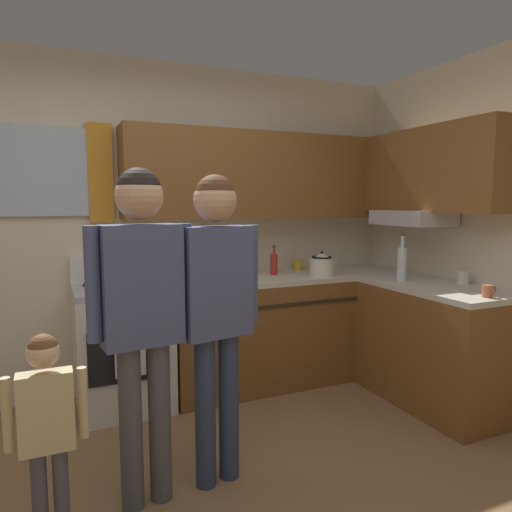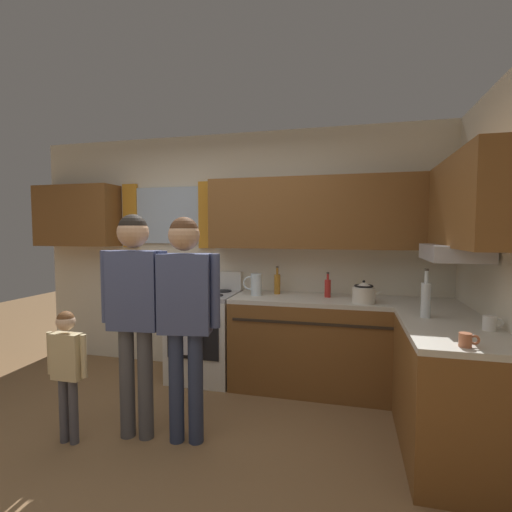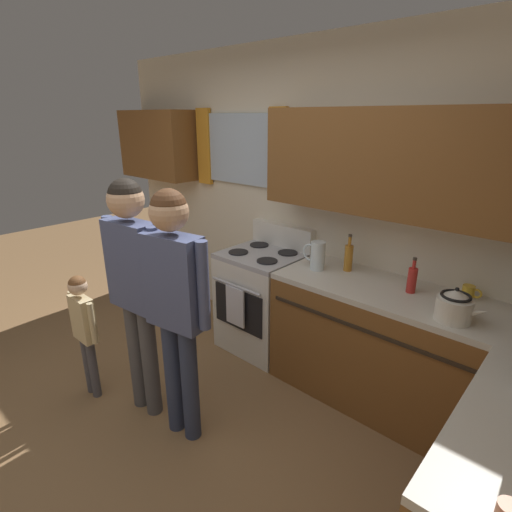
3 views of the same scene
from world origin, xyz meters
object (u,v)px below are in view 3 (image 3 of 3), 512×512
adult_in_plaid (175,291)px  mug_mustard_yellow (469,292)px  bottle_sauce_red (412,279)px  stovetop_kettle (455,305)px  adult_holding_child (134,274)px  bottle_oil_amber (348,257)px  water_pitcher (317,255)px  stove_oven (263,298)px  small_child (84,323)px

adult_in_plaid → mug_mustard_yellow: bearing=47.6°
bottle_sauce_red → adult_in_plaid: (-0.94, -1.22, 0.04)m
stovetop_kettle → adult_holding_child: size_ratio=0.16×
bottle_oil_amber → water_pitcher: size_ratio=1.30×
adult_holding_child → adult_in_plaid: (0.39, 0.03, -0.01)m
stove_oven → small_child: stove_oven is taller
bottle_sauce_red → adult_holding_child: bearing=-136.5°
bottle_oil_amber → mug_mustard_yellow: size_ratio=2.38×
bottle_sauce_red → small_child: 2.31m
bottle_sauce_red → bottle_oil_amber: bottle_oil_amber is taller
stovetop_kettle → water_pitcher: size_ratio=1.24×
bottle_sauce_red → stovetop_kettle: (0.33, -0.22, 0.00)m
bottle_sauce_red → adult_in_plaid: bearing=-127.5°
bottle_sauce_red → water_pitcher: size_ratio=1.12×
stovetop_kettle → adult_in_plaid: bearing=-141.7°
stovetop_kettle → small_child: size_ratio=0.28×
bottle_oil_amber → small_child: size_ratio=0.29×
stovetop_kettle → adult_holding_child: bearing=-148.0°
mug_mustard_yellow → small_child: (-2.08, -1.60, -0.34)m
stovetop_kettle → bottle_oil_amber: bearing=161.1°
bottle_oil_amber → stovetop_kettle: size_ratio=1.04×
adult_in_plaid → stovetop_kettle: bearing=38.3°
bottle_oil_amber → water_pitcher: bearing=-145.8°
mug_mustard_yellow → stove_oven: bearing=-172.7°
mug_mustard_yellow → water_pitcher: 1.05m
stove_oven → bottle_oil_amber: bearing=9.2°
stovetop_kettle → small_child: (-2.10, -1.23, -0.39)m
mug_mustard_yellow → stovetop_kettle: stovetop_kettle is taller
bottle_oil_amber → stovetop_kettle: (0.85, -0.29, -0.01)m
stovetop_kettle → water_pitcher: water_pitcher is taller
bottle_sauce_red → mug_mustard_yellow: (0.32, 0.15, -0.05)m
bottle_oil_amber → adult_holding_child: (-0.81, -1.32, 0.04)m
bottle_sauce_red → water_pitcher: (-0.71, -0.06, 0.02)m
small_child → stove_oven: bearing=70.2°
bottle_sauce_red → stovetop_kettle: 0.40m
adult_holding_child → bottle_oil_amber: bearing=58.5°
bottle_oil_amber → bottle_sauce_red: bearing=-7.6°
bottle_oil_amber → adult_holding_child: size_ratio=0.17×
bottle_sauce_red → small_child: (-1.76, -1.45, -0.38)m
bottle_sauce_red → adult_holding_child: adult_holding_child is taller
stove_oven → bottle_oil_amber: 0.93m
adult_in_plaid → bottle_sauce_red: bearing=52.5°
bottle_sauce_red → adult_in_plaid: adult_in_plaid is taller
bottle_sauce_red → adult_in_plaid: 1.54m
adult_holding_child → adult_in_plaid: 0.39m
stovetop_kettle → adult_in_plaid: adult_in_plaid is taller
bottle_sauce_red → mug_mustard_yellow: size_ratio=2.04×
stove_oven → bottle_oil_amber: bottle_oil_amber is taller
mug_mustard_yellow → adult_in_plaid: bearing=-132.4°
water_pitcher → mug_mustard_yellow: bearing=11.8°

